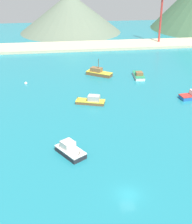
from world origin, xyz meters
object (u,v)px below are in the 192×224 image
object	(u,v)px
fishing_boat_10	(98,73)
buoy_1	(26,83)
fishing_boat_9	(139,75)
radio_tower	(162,7)
fishing_boat_7	(70,150)
fishing_boat_3	(92,101)

from	to	relation	value
fishing_boat_10	buoy_1	distance (m)	24.84
fishing_boat_9	radio_tower	world-z (taller)	radio_tower
fishing_boat_10	radio_tower	bearing A→B (deg)	49.61
fishing_boat_7	buoy_1	bearing A→B (deg)	105.43
fishing_boat_10	radio_tower	size ratio (longest dim) A/B	0.27
fishing_boat_7	buoy_1	size ratio (longest dim) A/B	7.44
fishing_boat_7	fishing_boat_10	xyz separation A→B (m)	(12.64, 47.32, 0.03)
fishing_boat_3	fishing_boat_10	size ratio (longest dim) A/B	0.92
fishing_boat_9	buoy_1	size ratio (longest dim) A/B	8.13
fishing_boat_9	fishing_boat_10	distance (m)	13.78
fishing_boat_3	radio_tower	world-z (taller)	radio_tower
fishing_boat_10	fishing_boat_7	bearing A→B (deg)	-104.96
fishing_boat_3	fishing_boat_10	xyz separation A→B (m)	(5.28, 23.19, 0.12)
fishing_boat_7	fishing_boat_3	bearing A→B (deg)	73.03
fishing_boat_9	fishing_boat_10	world-z (taller)	fishing_boat_10
fishing_boat_7	fishing_boat_9	size ratio (longest dim) A/B	0.91
buoy_1	fishing_boat_10	bearing A→B (deg)	11.94
fishing_boat_3	buoy_1	world-z (taller)	fishing_boat_3
fishing_boat_3	fishing_boat_9	xyz separation A→B (m)	(18.41, 19.00, -0.08)
fishing_boat_10	radio_tower	world-z (taller)	radio_tower
fishing_boat_7	fishing_boat_10	world-z (taller)	fishing_boat_10
buoy_1	fishing_boat_7	bearing A→B (deg)	-74.57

